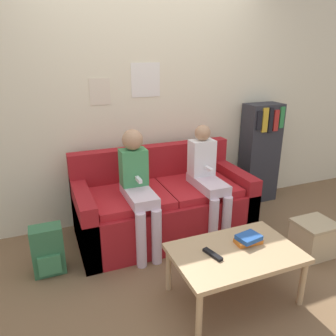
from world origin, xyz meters
name	(u,v)px	position (x,y,z in m)	size (l,w,h in m)	color
ground_plane	(184,259)	(0.00, 0.00, 0.00)	(10.00, 10.00, 0.00)	brown
wall_back	(145,99)	(0.00, 1.02, 1.30)	(8.00, 0.07, 2.60)	beige
couch	(163,206)	(0.00, 0.52, 0.30)	(1.71, 0.81, 0.85)	maroon
coffee_table	(235,256)	(0.14, -0.57, 0.36)	(0.92, 0.59, 0.40)	tan
person_left	(138,185)	(-0.31, 0.33, 0.65)	(0.24, 0.56, 1.13)	silver
person_right	(208,177)	(0.39, 0.32, 0.62)	(0.24, 0.56, 1.11)	silver
tv_remote	(213,254)	(-0.04, -0.56, 0.41)	(0.08, 0.17, 0.02)	black
book_stack	(249,239)	(0.29, -0.51, 0.44)	(0.20, 0.16, 0.07)	orange
bookshelf	(260,153)	(1.39, 0.84, 0.61)	(0.43, 0.28, 1.20)	#2D2D33
storage_box	(313,238)	(1.13, -0.36, 0.17)	(0.34, 0.31, 0.33)	#CCB284
backpack	(48,251)	(-1.13, 0.26, 0.21)	(0.25, 0.19, 0.43)	#336B42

